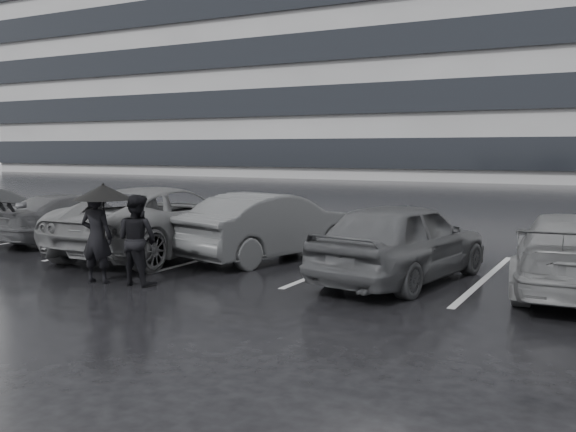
% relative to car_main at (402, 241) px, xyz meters
% --- Properties ---
extents(ground, '(160.00, 160.00, 0.00)m').
position_rel_car_main_xyz_m(ground, '(-2.16, -1.54, -0.71)').
color(ground, black).
rests_on(ground, ground).
extents(office_building, '(61.00, 26.00, 29.00)m').
position_rel_car_main_xyz_m(office_building, '(-24.16, 46.46, 13.63)').
color(office_building, gray).
rests_on(office_building, ground).
extents(car_main, '(2.34, 4.40, 1.43)m').
position_rel_car_main_xyz_m(car_main, '(0.00, 0.00, 0.00)').
color(car_main, black).
rests_on(car_main, ground).
extents(car_west_a, '(2.53, 4.45, 1.39)m').
position_rel_car_main_xyz_m(car_west_a, '(-3.16, 0.98, -0.02)').
color(car_west_a, '#28282A').
rests_on(car_west_a, ground).
extents(car_west_b, '(2.72, 5.46, 1.49)m').
position_rel_car_main_xyz_m(car_west_b, '(-5.58, 0.37, 0.03)').
color(car_west_b, '#444447').
rests_on(car_west_b, ground).
extents(car_west_c, '(2.22, 4.30, 1.19)m').
position_rel_car_main_xyz_m(car_west_c, '(-8.70, 0.88, -0.12)').
color(car_west_c, black).
rests_on(car_west_c, ground).
extents(car_east, '(2.25, 4.60, 1.29)m').
position_rel_car_main_xyz_m(car_east, '(2.69, 0.44, -0.07)').
color(car_east, '#444447').
rests_on(car_east, ground).
extents(pedestrian_left, '(0.64, 0.49, 1.59)m').
position_rel_car_main_xyz_m(pedestrian_left, '(-4.60, -2.58, 0.08)').
color(pedestrian_left, black).
rests_on(pedestrian_left, ground).
extents(pedestrian_right, '(0.75, 0.59, 1.54)m').
position_rel_car_main_xyz_m(pedestrian_right, '(-3.89, -2.36, 0.06)').
color(pedestrian_right, black).
rests_on(pedestrian_right, ground).
extents(umbrella, '(1.02, 1.02, 1.73)m').
position_rel_car_main_xyz_m(umbrella, '(-4.44, -2.55, 0.86)').
color(umbrella, black).
rests_on(umbrella, ground).
extents(stall_stripes, '(19.72, 5.00, 0.00)m').
position_rel_car_main_xyz_m(stall_stripes, '(-2.96, 0.96, -0.71)').
color(stall_stripes, '#A09FA2').
rests_on(stall_stripes, ground).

